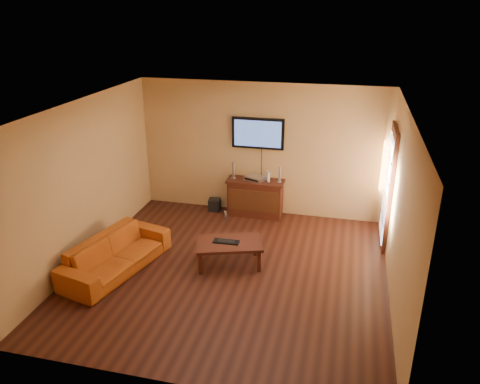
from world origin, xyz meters
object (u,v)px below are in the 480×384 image
(av_receiver, at_px, (255,178))
(game_console, at_px, (268,176))
(coffee_table, at_px, (229,245))
(speaker_left, at_px, (233,171))
(media_console, at_px, (255,198))
(television, at_px, (258,133))
(bottle, at_px, (226,216))
(speaker_right, at_px, (280,175))
(keyboard, at_px, (226,242))
(subwoofer, at_px, (214,205))
(sofa, at_px, (115,249))

(av_receiver, xyz_separation_m, game_console, (0.27, -0.00, 0.06))
(coffee_table, height_order, speaker_left, speaker_left)
(media_console, relative_size, television, 1.10)
(speaker_left, xyz_separation_m, bottle, (-0.06, -0.42, -0.83))
(coffee_table, relative_size, speaker_right, 3.75)
(media_console, height_order, speaker_left, speaker_left)
(keyboard, bearing_deg, subwoofer, 111.55)
(speaker_right, height_order, av_receiver, speaker_right)
(speaker_left, relative_size, speaker_right, 1.04)
(speaker_left, bearing_deg, coffee_table, -77.70)
(bottle, bearing_deg, sofa, -119.38)
(speaker_right, bearing_deg, subwoofer, 179.25)
(media_console, xyz_separation_m, game_console, (0.26, 0.02, 0.48))
(speaker_left, height_order, av_receiver, speaker_left)
(bottle, bearing_deg, speaker_left, 82.18)
(sofa, distance_m, av_receiver, 3.22)
(coffee_table, relative_size, bottle, 5.82)
(sofa, distance_m, speaker_right, 3.53)
(sofa, distance_m, subwoofer, 2.83)
(speaker_left, relative_size, bottle, 1.62)
(television, height_order, game_console, television)
(sofa, height_order, keyboard, sofa)
(media_console, distance_m, speaker_left, 0.71)
(coffee_table, distance_m, subwoofer, 2.27)
(media_console, distance_m, subwoofer, 0.93)
(media_console, relative_size, keyboard, 2.68)
(coffee_table, relative_size, speaker_left, 3.60)
(media_console, xyz_separation_m, keyboard, (-0.06, -2.05, 0.05))
(game_console, height_order, keyboard, game_console)
(bottle, bearing_deg, speaker_right, 23.01)
(av_receiver, bearing_deg, media_console, -39.34)
(speaker_right, relative_size, av_receiver, 0.86)
(television, bearing_deg, game_console, -32.50)
(television, height_order, av_receiver, television)
(television, height_order, speaker_right, television)
(coffee_table, relative_size, av_receiver, 3.23)
(media_console, relative_size, game_console, 5.65)
(coffee_table, distance_m, av_receiver, 2.11)
(game_console, bearing_deg, media_console, 160.09)
(media_console, relative_size, coffee_table, 0.94)
(coffee_table, distance_m, sofa, 1.86)
(keyboard, bearing_deg, speaker_left, 100.99)
(speaker_right, distance_m, subwoofer, 1.59)
(speaker_right, distance_m, game_console, 0.24)
(keyboard, bearing_deg, sofa, -161.22)
(speaker_right, height_order, subwoofer, speaker_right)
(speaker_right, bearing_deg, television, 161.96)
(media_console, distance_m, keyboard, 2.05)
(media_console, xyz_separation_m, speaker_left, (-0.47, 0.02, 0.54))
(television, distance_m, game_console, 0.88)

